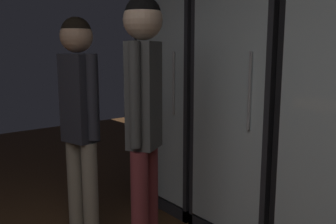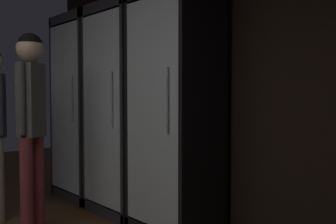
% 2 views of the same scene
% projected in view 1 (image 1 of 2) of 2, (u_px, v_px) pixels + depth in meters
% --- Properties ---
extents(cooler_far_left, '(0.71, 0.59, 2.07)m').
position_uv_depth(cooler_far_left, '(188.00, 93.00, 3.23)').
color(cooler_far_left, '#2B2B30').
rests_on(cooler_far_left, ground).
extents(cooler_left, '(0.71, 0.59, 2.07)m').
position_uv_depth(cooler_left, '(255.00, 103.00, 2.66)').
color(cooler_left, '#2B2B30').
rests_on(cooler_left, ground).
extents(shopper_near, '(0.33, 0.21, 1.61)m').
position_uv_depth(shopper_near, '(79.00, 110.00, 2.40)').
color(shopper_near, gray).
rests_on(shopper_near, ground).
extents(shopper_far, '(0.23, 0.27, 1.69)m').
position_uv_depth(shopper_far, '(144.00, 107.00, 2.08)').
color(shopper_far, brown).
rests_on(shopper_far, ground).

